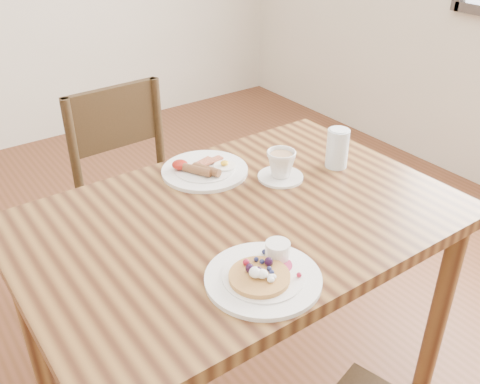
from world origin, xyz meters
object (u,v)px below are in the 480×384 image
(dining_table, at_px, (240,243))
(pancake_plate, at_px, (264,275))
(breakfast_plate, at_px, (204,170))
(chair_far, at_px, (138,192))
(teacup_saucer, at_px, (281,166))
(water_glass, at_px, (337,148))

(dining_table, distance_m, pancake_plate, 0.30)
(pancake_plate, height_order, breakfast_plate, pancake_plate)
(pancake_plate, relative_size, breakfast_plate, 1.00)
(chair_far, relative_size, pancake_plate, 3.26)
(dining_table, bearing_deg, breakfast_plate, 79.80)
(pancake_plate, distance_m, breakfast_plate, 0.54)
(teacup_saucer, bearing_deg, breakfast_plate, 136.21)
(water_glass, bearing_deg, chair_far, 123.45)
(dining_table, xyz_separation_m, teacup_saucer, (0.22, 0.09, 0.14))
(chair_far, xyz_separation_m, teacup_saucer, (0.22, -0.59, 0.30))
(dining_table, xyz_separation_m, chair_far, (-0.00, 0.68, -0.16))
(breakfast_plate, height_order, water_glass, water_glass)
(dining_table, height_order, pancake_plate, pancake_plate)
(pancake_plate, xyz_separation_m, breakfast_plate, (0.16, 0.52, -0.00))
(teacup_saucer, bearing_deg, chair_far, 110.58)
(chair_far, height_order, breakfast_plate, chair_far)
(chair_far, bearing_deg, water_glass, 121.37)
(dining_table, xyz_separation_m, pancake_plate, (-0.12, -0.26, 0.11))
(chair_far, height_order, pancake_plate, chair_far)
(pancake_plate, height_order, water_glass, water_glass)
(dining_table, relative_size, chair_far, 1.36)
(dining_table, distance_m, chair_far, 0.70)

